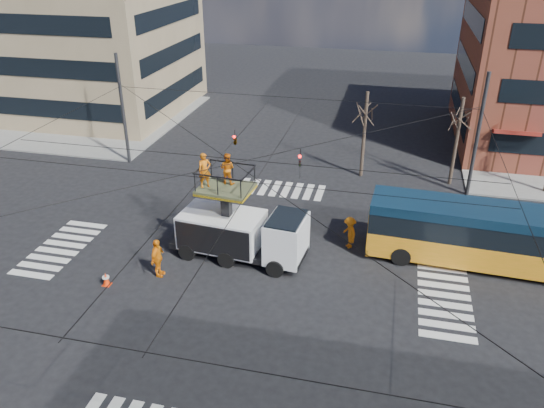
{
  "coord_description": "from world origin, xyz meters",
  "views": [
    {
      "loc": [
        6.78,
        -21.22,
        15.09
      ],
      "look_at": [
        1.12,
        2.71,
        2.62
      ],
      "focal_mm": 35.0,
      "sensor_mm": 36.0,
      "label": 1
    }
  ],
  "objects_px": {
    "city_bus": "(491,236)",
    "flagger": "(349,233)",
    "worker_ground": "(158,258)",
    "traffic_cone": "(106,279)",
    "utility_truck": "(242,224)"
  },
  "relations": [
    {
      "from": "traffic_cone",
      "to": "flagger",
      "type": "xyz_separation_m",
      "value": [
        11.02,
        6.21,
        0.55
      ]
    },
    {
      "from": "traffic_cone",
      "to": "worker_ground",
      "type": "height_order",
      "value": "worker_ground"
    },
    {
      "from": "traffic_cone",
      "to": "flagger",
      "type": "bearing_deg",
      "value": 29.38
    },
    {
      "from": "traffic_cone",
      "to": "city_bus",
      "type": "bearing_deg",
      "value": 18.6
    },
    {
      "from": "flagger",
      "to": "utility_truck",
      "type": "bearing_deg",
      "value": -98.27
    },
    {
      "from": "utility_truck",
      "to": "city_bus",
      "type": "relative_size",
      "value": 0.59
    },
    {
      "from": "city_bus",
      "to": "flagger",
      "type": "xyz_separation_m",
      "value": [
        -6.99,
        0.14,
        -0.83
      ]
    },
    {
      "from": "worker_ground",
      "to": "flagger",
      "type": "height_order",
      "value": "worker_ground"
    },
    {
      "from": "city_bus",
      "to": "utility_truck",
      "type": "bearing_deg",
      "value": -167.4
    },
    {
      "from": "utility_truck",
      "to": "city_bus",
      "type": "xyz_separation_m",
      "value": [
        12.31,
        2.09,
        -0.21
      ]
    },
    {
      "from": "worker_ground",
      "to": "flagger",
      "type": "xyz_separation_m",
      "value": [
        8.88,
        4.87,
        -0.12
      ]
    },
    {
      "from": "utility_truck",
      "to": "flagger",
      "type": "xyz_separation_m",
      "value": [
        5.33,
        2.24,
        -1.03
      ]
    },
    {
      "from": "traffic_cone",
      "to": "worker_ground",
      "type": "distance_m",
      "value": 2.62
    },
    {
      "from": "utility_truck",
      "to": "flagger",
      "type": "relative_size",
      "value": 4.0
    },
    {
      "from": "city_bus",
      "to": "traffic_cone",
      "type": "relative_size",
      "value": 17.61
    }
  ]
}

